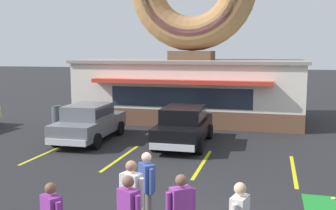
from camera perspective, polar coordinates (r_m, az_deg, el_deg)
donut_shop_building at (r=22.36m, az=3.45°, el=7.53°), size 12.30×6.75×10.96m
mini_donut_mid_centre at (r=11.34m, az=22.88°, el=-12.36°), size 0.13×0.13×0.04m
car_grey at (r=17.22m, az=-11.37°, el=-2.28°), size 2.10×4.62×1.60m
car_black at (r=16.14m, az=2.31°, el=-2.79°), size 2.04×4.59×1.60m
pedestrian_hooded_kid at (r=8.77m, az=-3.12°, el=-11.59°), size 0.44×0.46×1.67m
pedestrian_crossing_woman at (r=8.03m, az=-5.31°, el=-13.27°), size 0.57×0.35×1.72m
trash_bin at (r=21.82m, az=-15.80°, el=-1.30°), size 0.57×0.57×0.97m
parking_stripe_far_left at (r=15.83m, az=-17.06°, el=-6.57°), size 0.12×3.60×0.01m
parking_stripe_left at (r=14.50m, az=-6.85°, el=-7.60°), size 0.12×3.60×0.01m
parking_stripe_mid_left at (r=13.70m, az=5.02°, el=-8.48°), size 0.12×3.60×0.01m
parking_stripe_centre at (r=13.54m, az=17.78°, el=-9.03°), size 0.12×3.60×0.01m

